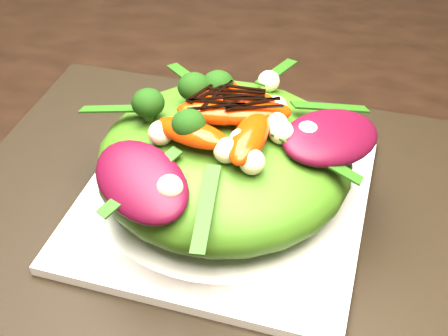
# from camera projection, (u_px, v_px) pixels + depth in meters

# --- Properties ---
(placemat) EXTENTS (0.56, 0.46, 0.00)m
(placemat) POSITION_uv_depth(u_px,v_px,m) (224.00, 204.00, 0.56)
(placemat) COLOR black
(placemat) RESTS_ON dining_table
(plate_base) EXTENTS (0.30, 0.30, 0.01)m
(plate_base) POSITION_uv_depth(u_px,v_px,m) (224.00, 198.00, 0.56)
(plate_base) COLOR white
(plate_base) RESTS_ON placemat
(salad_bowl) EXTENTS (0.28, 0.28, 0.02)m
(salad_bowl) POSITION_uv_depth(u_px,v_px,m) (224.00, 188.00, 0.55)
(salad_bowl) COLOR silver
(salad_bowl) RESTS_ON plate_base
(lettuce_mound) EXTENTS (0.27, 0.27, 0.08)m
(lettuce_mound) POSITION_uv_depth(u_px,v_px,m) (224.00, 158.00, 0.52)
(lettuce_mound) COLOR #3D6A13
(lettuce_mound) RESTS_ON salad_bowl
(radicchio_leaf) EXTENTS (0.11, 0.11, 0.02)m
(radicchio_leaf) POSITION_uv_depth(u_px,v_px,m) (331.00, 137.00, 0.49)
(radicchio_leaf) COLOR #3F0617
(radicchio_leaf) RESTS_ON lettuce_mound
(orange_segment) EXTENTS (0.07, 0.05, 0.02)m
(orange_segment) POSITION_uv_depth(u_px,v_px,m) (202.00, 108.00, 0.50)
(orange_segment) COLOR red
(orange_segment) RESTS_ON lettuce_mound
(broccoli_floret) EXTENTS (0.05, 0.05, 0.04)m
(broccoli_floret) POSITION_uv_depth(u_px,v_px,m) (176.00, 79.00, 0.53)
(broccoli_floret) COLOR #16370A
(broccoli_floret) RESTS_ON lettuce_mound
(macadamia_nut) EXTENTS (0.02, 0.02, 0.02)m
(macadamia_nut) POSITION_uv_depth(u_px,v_px,m) (258.00, 141.00, 0.47)
(macadamia_nut) COLOR beige
(macadamia_nut) RESTS_ON lettuce_mound
(balsamic_drizzle) EXTENTS (0.04, 0.02, 0.00)m
(balsamic_drizzle) POSITION_uv_depth(u_px,v_px,m) (201.00, 98.00, 0.50)
(balsamic_drizzle) COLOR black
(balsamic_drizzle) RESTS_ON orange_segment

